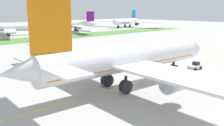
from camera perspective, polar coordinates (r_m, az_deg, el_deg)
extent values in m
plane|color=#ADAAA5|center=(56.30, 3.26, -5.73)|extent=(600.00, 600.00, 0.00)
cube|color=yellow|center=(57.35, 2.12, -5.38)|extent=(280.00, 0.36, 0.01)
cylinder|color=white|center=(56.13, 3.60, 1.22)|extent=(43.00, 8.47, 5.91)
cube|color=orange|center=(56.33, 3.58, 0.19)|extent=(41.26, 7.90, 0.71)
sphere|color=white|center=(73.52, 16.88, 3.29)|extent=(5.62, 5.62, 5.62)
cone|color=white|center=(43.75, -20.17, -1.99)|extent=(6.79, 5.41, 5.03)
cube|color=orange|center=(44.98, -13.47, 8.14)|extent=(7.71, 1.05, 9.46)
cube|color=white|center=(50.85, -16.89, 0.62)|extent=(5.26, 9.73, 0.41)
cube|color=white|center=(40.39, -10.40, -1.91)|extent=(5.26, 9.73, 0.41)
cube|color=white|center=(72.76, -9.64, 2.96)|extent=(11.70, 38.94, 0.47)
cube|color=white|center=(41.36, 22.70, -4.66)|extent=(11.70, 38.94, 0.47)
cylinder|color=#B7BABF|center=(66.49, -4.92, 0.68)|extent=(5.80, 3.58, 3.25)
cylinder|color=black|center=(68.09, -2.97, 0.97)|extent=(0.69, 3.44, 3.41)
cylinder|color=#B7BABF|center=(47.29, 14.02, -4.31)|extent=(5.80, 3.58, 3.25)
cylinder|color=black|center=(49.50, 15.98, -3.69)|extent=(0.69, 3.44, 3.41)
cylinder|color=black|center=(68.82, 13.52, -0.57)|extent=(0.62, 0.62, 2.29)
cylinder|color=black|center=(69.07, 13.48, -1.50)|extent=(2.88, 1.43, 2.81)
cylinder|color=black|center=(57.16, -1.09, -2.77)|extent=(0.62, 0.62, 2.29)
cylinder|color=black|center=(57.47, -1.09, -3.88)|extent=(2.88, 1.43, 2.81)
cylinder|color=black|center=(52.60, 3.10, -4.10)|extent=(0.62, 0.62, 2.29)
cylinder|color=black|center=(52.93, 3.09, -5.29)|extent=(2.88, 1.43, 2.81)
cube|color=black|center=(72.69, 16.53, 3.80)|extent=(2.33, 4.55, 1.06)
sphere|color=black|center=(49.25, -12.76, 0.06)|extent=(0.41, 0.41, 0.41)
sphere|color=black|center=(50.60, -9.78, 0.50)|extent=(0.41, 0.41, 0.41)
sphere|color=black|center=(52.08, -6.96, 0.91)|extent=(0.41, 0.41, 0.41)
sphere|color=black|center=(53.68, -4.30, 1.30)|extent=(0.41, 0.41, 0.41)
sphere|color=black|center=(55.40, -1.80, 1.66)|extent=(0.41, 0.41, 0.41)
sphere|color=black|center=(57.21, 0.55, 1.99)|extent=(0.41, 0.41, 0.41)
sphere|color=black|center=(59.12, 2.75, 2.31)|extent=(0.41, 0.41, 0.41)
sphere|color=black|center=(61.11, 4.81, 2.59)|extent=(0.41, 0.41, 0.41)
sphere|color=black|center=(63.17, 6.74, 2.86)|extent=(0.41, 0.41, 0.41)
sphere|color=black|center=(65.30, 8.54, 3.11)|extent=(0.41, 0.41, 0.41)
sphere|color=black|center=(67.50, 10.23, 3.34)|extent=(0.41, 0.41, 0.41)
sphere|color=black|center=(69.75, 11.82, 3.55)|extent=(0.41, 0.41, 0.41)
cube|color=white|center=(77.18, 17.96, -0.76)|extent=(4.36, 2.38, 0.84)
cube|color=black|center=(77.53, 18.26, -0.07)|extent=(1.62, 1.71, 0.90)
cylinder|color=black|center=(74.77, 16.68, -1.29)|extent=(1.80, 0.23, 0.12)
cylinder|color=black|center=(75.49, 18.00, -1.37)|extent=(0.92, 0.40, 0.90)
cylinder|color=black|center=(76.62, 16.67, -1.09)|extent=(0.92, 0.40, 0.90)
cylinder|color=black|center=(77.96, 19.19, -1.04)|extent=(0.92, 0.40, 0.90)
cylinder|color=black|center=(79.05, 17.88, -0.77)|extent=(0.92, 0.40, 0.90)
cylinder|color=black|center=(59.65, 22.08, -5.19)|extent=(0.12, 0.12, 0.79)
cylinder|color=#BFE519|center=(59.59, 22.18, -4.56)|extent=(0.09, 0.09, 0.51)
cylinder|color=black|center=(59.48, 22.01, -5.23)|extent=(0.12, 0.12, 0.79)
cylinder|color=#BFE519|center=(59.18, 22.01, -4.66)|extent=(0.09, 0.09, 0.51)
cube|color=#BFE519|center=(59.38, 22.10, -4.58)|extent=(0.43, 0.25, 0.56)
sphere|color=tan|center=(59.27, 22.13, -4.21)|extent=(0.22, 0.22, 0.22)
cylinder|color=white|center=(182.15, -21.34, 7.29)|extent=(29.63, 15.01, 4.29)
cube|color=#B20C14|center=(182.20, -21.32, 7.06)|extent=(28.38, 14.25, 0.51)
sphere|color=white|center=(182.89, -16.21, 7.65)|extent=(4.08, 4.08, 4.08)
cube|color=white|center=(197.86, -21.80, 7.41)|extent=(16.09, 27.68, 0.34)
cube|color=white|center=(166.52, -21.81, 6.71)|extent=(16.09, 27.68, 0.34)
cylinder|color=#B7BABF|center=(191.86, -21.50, 6.93)|extent=(4.66, 3.69, 2.36)
cylinder|color=black|center=(191.86, -20.89, 6.97)|extent=(1.23, 2.44, 2.48)
cylinder|color=#B7BABF|center=(172.70, -21.47, 6.46)|extent=(4.66, 3.69, 2.36)
cylinder|color=black|center=(172.71, -20.79, 6.51)|extent=(1.23, 2.44, 2.48)
cylinder|color=black|center=(182.74, -17.66, 6.62)|extent=(0.45, 0.45, 1.66)
cylinder|color=black|center=(182.81, -17.64, 6.36)|extent=(2.23, 1.60, 2.04)
cylinder|color=black|center=(184.63, -22.02, 6.36)|extent=(0.45, 0.45, 1.66)
cylinder|color=black|center=(184.70, -22.00, 6.11)|extent=(2.23, 1.60, 2.04)
cylinder|color=black|center=(180.14, -22.03, 6.24)|extent=(0.45, 0.45, 1.66)
cylinder|color=black|center=(180.21, -22.01, 5.98)|extent=(2.23, 1.60, 2.04)
cylinder|color=white|center=(201.61, -8.77, 8.47)|extent=(34.83, 14.54, 4.72)
cube|color=#661472|center=(201.66, -8.76, 8.24)|extent=(33.38, 13.78, 0.57)
sphere|color=white|center=(196.84, -14.04, 8.18)|extent=(4.48, 4.48, 4.48)
cone|color=white|center=(208.28, -3.56, 8.79)|extent=(6.12, 5.33, 4.01)
cube|color=#661472|center=(206.20, -4.87, 10.35)|extent=(6.16, 2.26, 7.55)
cube|color=white|center=(202.30, -4.16, 8.79)|extent=(5.85, 8.33, 0.33)
cube|color=white|center=(211.07, -5.13, 8.91)|extent=(5.85, 8.33, 0.33)
cube|color=white|center=(185.08, -6.54, 8.05)|extent=(16.38, 32.33, 0.38)
cube|color=white|center=(219.43, -9.75, 8.56)|extent=(16.38, 32.33, 0.38)
cylinder|color=#B7BABF|center=(191.51, -7.55, 7.73)|extent=(5.04, 3.77, 2.59)
cylinder|color=black|center=(190.81, -8.19, 7.69)|extent=(1.15, 2.72, 2.72)
cylinder|color=#B7BABF|center=(212.45, -9.47, 8.08)|extent=(5.04, 3.77, 2.59)
cylinder|color=black|center=(211.82, -10.05, 8.05)|extent=(1.15, 2.72, 2.72)
cylinder|color=black|center=(198.29, -12.43, 7.33)|extent=(0.49, 0.49, 1.83)
cylinder|color=black|center=(198.36, -12.41, 7.07)|extent=(2.44, 1.61, 2.24)
cylinder|color=black|center=(200.34, -7.75, 7.54)|extent=(0.49, 0.49, 1.83)
cylinder|color=black|center=(200.41, -7.75, 7.28)|extent=(2.44, 1.61, 2.24)
cylinder|color=black|center=(205.03, -8.19, 7.63)|extent=(0.49, 0.49, 1.83)
cylinder|color=black|center=(205.10, -8.19, 7.38)|extent=(2.44, 1.61, 2.24)
cylinder|color=white|center=(245.44, 3.14, 9.26)|extent=(37.50, 14.45, 4.99)
cube|color=#0C6B9E|center=(245.49, 3.13, 9.06)|extent=(35.95, 13.68, 0.60)
sphere|color=white|center=(228.14, 0.63, 9.08)|extent=(4.74, 4.74, 4.74)
cone|color=white|center=(263.91, 5.40, 9.50)|extent=(6.39, 5.51, 4.24)
cube|color=#0C6B9E|center=(259.06, 4.89, 10.82)|extent=(6.65, 2.21, 7.98)
cube|color=white|center=(257.64, 5.94, 9.51)|extent=(6.03, 8.77, 0.35)
cube|color=white|center=(262.24, 3.96, 9.59)|extent=(6.03, 8.77, 0.35)
cube|color=white|center=(238.31, 7.47, 8.95)|extent=(16.63, 34.71, 0.40)
cube|color=white|center=(257.06, -0.47, 9.26)|extent=(16.63, 34.71, 0.40)
cylinder|color=#B7BABF|center=(240.69, 5.69, 8.66)|extent=(5.29, 3.87, 2.74)
cylinder|color=black|center=(238.58, 5.43, 8.64)|extent=(1.14, 2.89, 2.88)
cylinder|color=#B7BABF|center=(252.15, 0.86, 8.87)|extent=(5.29, 3.87, 2.74)
cylinder|color=black|center=(250.14, 0.57, 8.84)|extent=(1.14, 2.89, 2.88)
cylinder|color=black|center=(233.34, 1.40, 8.29)|extent=(0.52, 0.52, 1.93)
cylinder|color=black|center=(233.40, 1.39, 8.05)|extent=(2.56, 1.64, 2.37)
cylinder|color=black|center=(246.99, 4.01, 8.47)|extent=(0.52, 0.52, 1.93)
cylinder|color=black|center=(247.05, 4.00, 8.24)|extent=(2.56, 1.64, 2.37)
cylinder|color=black|center=(249.52, 2.94, 8.51)|extent=(0.52, 0.52, 1.93)
cylinder|color=black|center=(249.58, 2.94, 8.29)|extent=(2.56, 1.64, 2.37)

